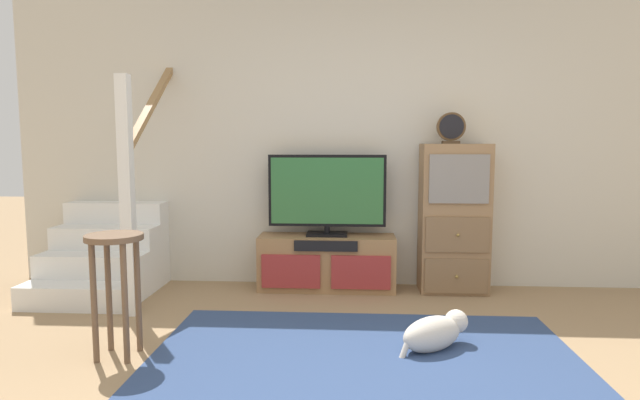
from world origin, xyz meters
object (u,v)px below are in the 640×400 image
Objects in this scene: media_console at (327,263)px; desk_clock at (451,128)px; side_cabinet at (454,219)px; television at (327,193)px; dog at (435,332)px; bar_stool_near at (115,267)px.

desk_clock is (1.06, -0.00, 1.19)m from media_console.
desk_clock is (-0.05, -0.02, 0.78)m from side_cabinet.
television is 1.73m from dog.
side_cabinet is at bearing -0.71° from television.
television is 0.80× the size of side_cabinet.
dog is (-0.31, -1.34, -1.31)m from desk_clock.
media_console is at bearing 119.11° from dog.
bar_stool_near is at bearing -145.71° from side_cabinet.
television is at bearing 52.94° from bar_stool_near.
side_cabinet is at bearing 75.17° from dog.
side_cabinet is at bearing 34.29° from bar_stool_near.
media_console is at bearing -90.00° from television.
desk_clock is at bearing -1.55° from television.
media_console is at bearing -179.48° from side_cabinet.
side_cabinet reaches higher than media_console.
desk_clock reaches higher than media_console.
television reaches higher than media_console.
bar_stool_near is at bearing -127.06° from television.
desk_clock is at bearing 34.59° from bar_stool_near.
desk_clock is (1.06, -0.03, 0.57)m from television.
side_cabinet reaches higher than dog.
media_console is 1.55m from dog.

